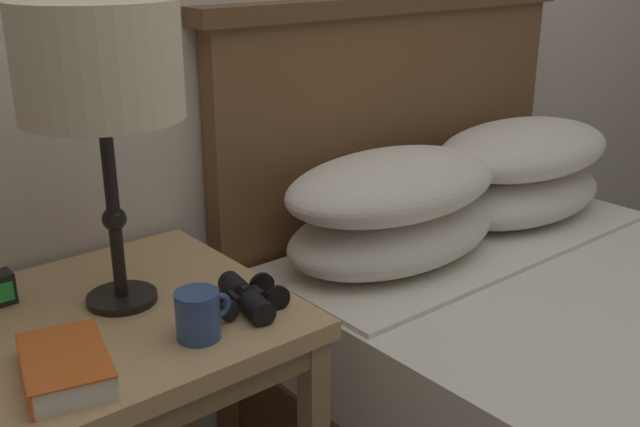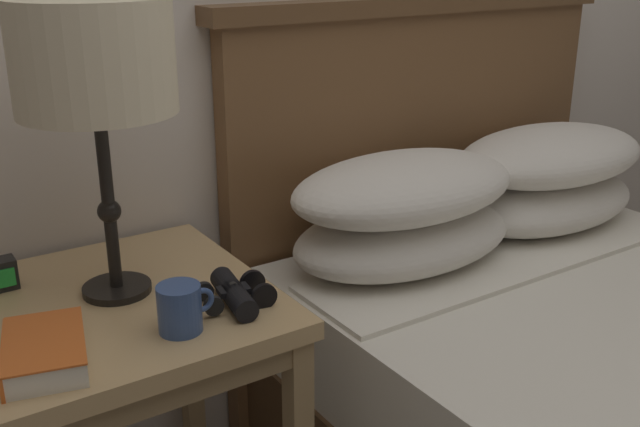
{
  "view_description": "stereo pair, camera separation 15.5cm",
  "coord_description": "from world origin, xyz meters",
  "px_view_note": "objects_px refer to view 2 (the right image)",
  "views": [
    {
      "loc": [
        -1.08,
        -0.56,
        1.26
      ],
      "look_at": [
        -0.15,
        0.57,
        0.72
      ],
      "focal_mm": 42.0,
      "sensor_mm": 36.0,
      "label": 1
    },
    {
      "loc": [
        -0.96,
        -0.65,
        1.26
      ],
      "look_at": [
        -0.15,
        0.57,
        0.72
      ],
      "focal_mm": 42.0,
      "sensor_mm": 36.0,
      "label": 2
    }
  ],
  "objects_px": {
    "binoculars_pair": "(235,293)",
    "coffee_mug": "(180,308)",
    "book_on_nightstand": "(43,351)",
    "nightstand": "(114,339)",
    "table_lamp": "(94,63)"
  },
  "relations": [
    {
      "from": "nightstand",
      "to": "coffee_mug",
      "type": "height_order",
      "value": "coffee_mug"
    },
    {
      "from": "nightstand",
      "to": "coffee_mug",
      "type": "xyz_separation_m",
      "value": [
        0.07,
        -0.18,
        0.13
      ]
    },
    {
      "from": "binoculars_pair",
      "to": "coffee_mug",
      "type": "bearing_deg",
      "value": -163.16
    },
    {
      "from": "nightstand",
      "to": "coffee_mug",
      "type": "relative_size",
      "value": 6.05
    },
    {
      "from": "book_on_nightstand",
      "to": "coffee_mug",
      "type": "relative_size",
      "value": 2.14
    },
    {
      "from": "book_on_nightstand",
      "to": "binoculars_pair",
      "type": "distance_m",
      "value": 0.35
    },
    {
      "from": "book_on_nightstand",
      "to": "coffee_mug",
      "type": "bearing_deg",
      "value": -5.31
    },
    {
      "from": "table_lamp",
      "to": "book_on_nightstand",
      "type": "bearing_deg",
      "value": -134.47
    },
    {
      "from": "table_lamp",
      "to": "nightstand",
      "type": "bearing_deg",
      "value": -131.14
    },
    {
      "from": "nightstand",
      "to": "book_on_nightstand",
      "type": "height_order",
      "value": "book_on_nightstand"
    },
    {
      "from": "book_on_nightstand",
      "to": "coffee_mug",
      "type": "height_order",
      "value": "coffee_mug"
    },
    {
      "from": "book_on_nightstand",
      "to": "binoculars_pair",
      "type": "xyz_separation_m",
      "value": [
        0.35,
        0.02,
        0.0
      ]
    },
    {
      "from": "binoculars_pair",
      "to": "coffee_mug",
      "type": "distance_m",
      "value": 0.13
    },
    {
      "from": "book_on_nightstand",
      "to": "coffee_mug",
      "type": "xyz_separation_m",
      "value": [
        0.23,
        -0.02,
        0.02
      ]
    },
    {
      "from": "nightstand",
      "to": "book_on_nightstand",
      "type": "xyz_separation_m",
      "value": [
        -0.16,
        -0.16,
        0.1
      ]
    }
  ]
}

